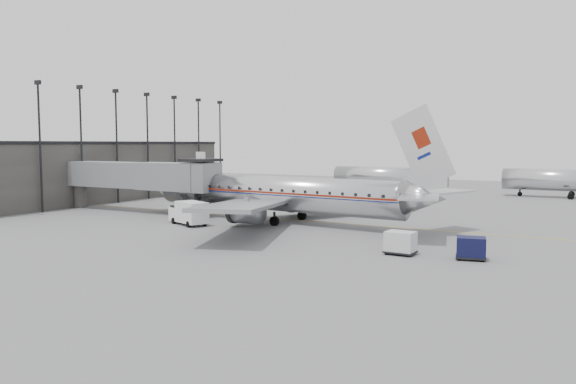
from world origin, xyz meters
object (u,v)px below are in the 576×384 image
object	(u,v)px
airliner	(279,194)
baggage_cart_navy	(471,248)
service_van	(189,212)
ramp_worker	(256,214)
baggage_cart_white	(400,242)

from	to	relation	value
airliner	baggage_cart_navy	world-z (taller)	airliner
service_van	baggage_cart_navy	bearing A→B (deg)	15.43
service_van	ramp_worker	bearing A→B (deg)	69.93
airliner	baggage_cart_navy	distance (m)	23.39
airliner	ramp_worker	bearing A→B (deg)	-143.19
baggage_cart_white	baggage_cart_navy	bearing A→B (deg)	9.73
service_van	baggage_cart_white	world-z (taller)	service_van
airliner	service_van	distance (m)	9.33
ramp_worker	baggage_cart_navy	bearing A→B (deg)	-50.22
baggage_cart_navy	ramp_worker	distance (m)	24.66
baggage_cart_navy	ramp_worker	xyz separation A→B (m)	(-22.96, 9.00, -0.02)
baggage_cart_navy	baggage_cart_white	bearing A→B (deg)	174.81
service_van	baggage_cart_navy	distance (m)	28.02
service_van	baggage_cart_navy	size ratio (longest dim) A/B	2.33
airliner	baggage_cart_white	distance (m)	19.46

